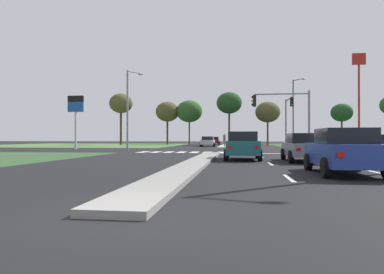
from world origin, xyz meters
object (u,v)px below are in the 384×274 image
at_px(car_grey_sixth, 305,147).
at_px(treeline_fourth, 229,103).
at_px(street_lamp_third, 294,110).
at_px(treeline_sixth, 342,113).
at_px(car_maroon_second, 215,141).
at_px(car_navy_fifth, 382,143).
at_px(traffic_signal_near_right, 286,110).
at_px(treeline_third, 189,111).
at_px(fastfood_pole_sign, 359,80).
at_px(fuel_price_totem, 76,110).
at_px(treeline_fifth, 268,112).
at_px(car_blue_third, 343,151).
at_px(pedestrian_at_median, 224,139).
at_px(treeline_second, 167,112).
at_px(car_teal_fourth, 242,146).
at_px(treeline_near, 121,104).
at_px(car_silver_near, 208,141).
at_px(traffic_signal_far_right, 288,114).
at_px(street_lamp_second, 129,106).

distance_m(car_grey_sixth, treeline_fourth, 45.60).
bearing_deg(street_lamp_third, treeline_sixth, 60.82).
relative_size(car_maroon_second, car_navy_fifth, 0.98).
relative_size(traffic_signal_near_right, treeline_third, 0.58).
xyz_separation_m(car_navy_fifth, traffic_signal_near_right, (-10.13, -7.42, 2.69)).
height_order(fastfood_pole_sign, treeline_third, fastfood_pole_sign).
relative_size(car_grey_sixth, fuel_price_totem, 0.75).
bearing_deg(treeline_fifth, car_blue_third, -92.07).
relative_size(pedestrian_at_median, treeline_second, 0.20).
height_order(traffic_signal_near_right, treeline_fourth, treeline_fourth).
height_order(car_maroon_second, car_teal_fourth, car_teal_fourth).
xyz_separation_m(car_blue_third, treeline_second, (-17.47, 55.01, 5.72)).
relative_size(street_lamp_third, treeline_sixth, 1.14).
distance_m(pedestrian_at_median, fastfood_pole_sign, 21.06).
relative_size(car_grey_sixth, fastfood_pole_sign, 0.34).
bearing_deg(fastfood_pole_sign, treeline_near, 162.66).
bearing_deg(treeline_fifth, treeline_sixth, 11.86).
height_order(car_silver_near, traffic_signal_near_right, traffic_signal_near_right).
xyz_separation_m(fastfood_pole_sign, treeline_sixth, (2.08, 15.25, -3.58)).
relative_size(traffic_signal_near_right, street_lamp_third, 0.58).
bearing_deg(treeline_third, fastfood_pole_sign, -31.92).
xyz_separation_m(fuel_price_totem, treeline_third, (8.32, 31.44, 2.21)).
bearing_deg(traffic_signal_far_right, treeline_near, 140.00).
bearing_deg(car_silver_near, treeline_second, -60.42).
distance_m(car_silver_near, treeline_near, 22.95).
height_order(street_lamp_second, treeline_third, treeline_third).
height_order(car_teal_fourth, car_navy_fifth, car_teal_fourth).
distance_m(traffic_signal_near_right, fastfood_pole_sign, 26.81).
height_order(car_navy_fifth, treeline_second, treeline_second).
bearing_deg(treeline_fourth, street_lamp_second, -107.17).
bearing_deg(fastfood_pole_sign, car_navy_fifth, -100.95).
relative_size(fastfood_pole_sign, treeline_sixth, 1.73).
height_order(street_lamp_second, treeline_near, treeline_near).
bearing_deg(car_navy_fifth, treeline_sixth, 170.63).
relative_size(car_silver_near, treeline_sixth, 0.55).
bearing_deg(pedestrian_at_median, car_silver_near, 34.75).
relative_size(car_teal_fourth, fuel_price_totem, 0.70).
xyz_separation_m(car_blue_third, car_navy_fifth, (10.45, 23.50, 0.02)).
height_order(car_maroon_second, treeline_third, treeline_third).
distance_m(car_maroon_second, street_lamp_second, 33.30).
height_order(fuel_price_totem, treeline_third, treeline_third).
bearing_deg(car_grey_sixth, car_navy_fifth, 58.42).
distance_m(car_navy_fifth, treeline_near, 45.89).
distance_m(car_grey_sixth, treeline_near, 51.83).
relative_size(car_blue_third, treeline_second, 0.49).
bearing_deg(treeline_second, treeline_sixth, -1.84).
bearing_deg(treeline_second, treeline_fifth, -11.47).
bearing_deg(car_silver_near, car_navy_fifth, 141.35).
xyz_separation_m(car_teal_fourth, traffic_signal_far_right, (5.38, 20.05, 3.20)).
height_order(car_teal_fourth, treeline_near, treeline_near).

